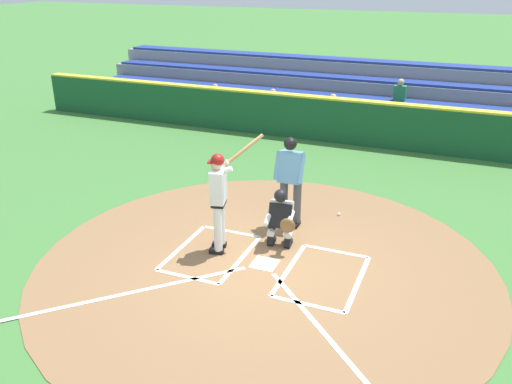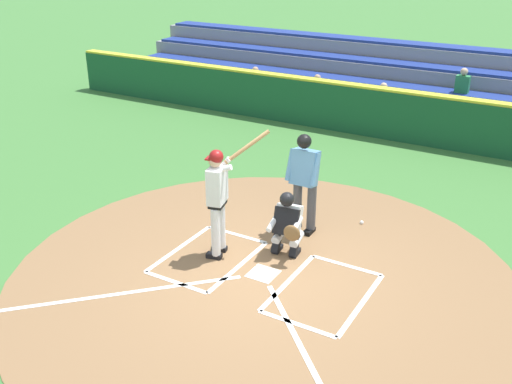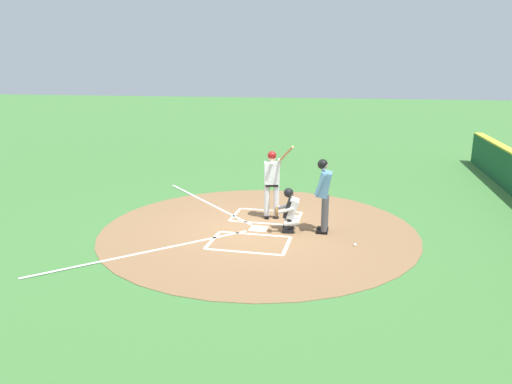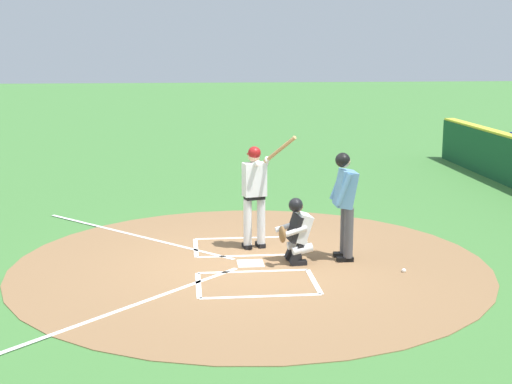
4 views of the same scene
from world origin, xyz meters
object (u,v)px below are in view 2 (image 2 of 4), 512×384
object	(u,v)px
batter	(218,195)
baseball	(362,222)
catcher	(287,222)
plate_umpire	(304,177)

from	to	relation	value
batter	baseball	world-z (taller)	batter
batter	baseball	distance (m)	3.00
batter	catcher	size ratio (longest dim) A/B	1.88
batter	plate_umpire	size ratio (longest dim) A/B	1.14
plate_umpire	catcher	bearing A→B (deg)	98.04
catcher	baseball	size ratio (longest dim) A/B	15.27
catcher	plate_umpire	distance (m)	0.98
catcher	plate_umpire	xyz separation A→B (m)	(0.12, -0.84, 0.49)
catcher	baseball	bearing A→B (deg)	-112.99
plate_umpire	baseball	world-z (taller)	plate_umpire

